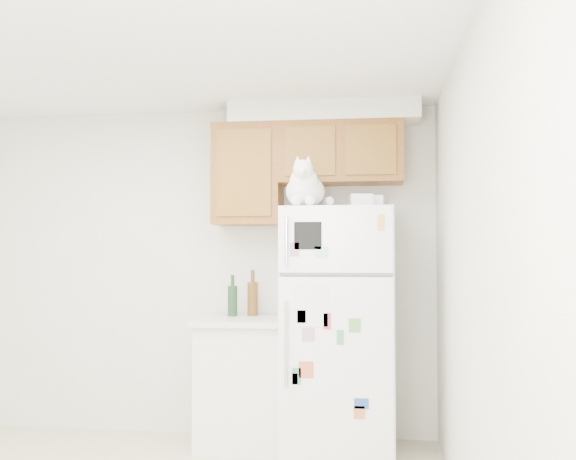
% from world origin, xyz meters
% --- Properties ---
extents(room_shell, '(3.84, 4.04, 2.52)m').
position_xyz_m(room_shell, '(0.12, 0.24, 1.67)').
color(room_shell, silver).
rests_on(room_shell, ground_plane).
extents(refrigerator, '(0.76, 0.78, 1.70)m').
position_xyz_m(refrigerator, '(1.19, 1.61, 0.85)').
color(refrigerator, white).
rests_on(refrigerator, ground_plane).
extents(base_counter, '(0.64, 0.64, 0.92)m').
position_xyz_m(base_counter, '(0.50, 1.68, 0.46)').
color(base_counter, white).
rests_on(base_counter, ground_plane).
extents(cat, '(0.33, 0.48, 0.34)m').
position_xyz_m(cat, '(0.97, 1.40, 1.83)').
color(cat, white).
rests_on(cat, refrigerator).
extents(storage_box_back, '(0.19, 0.15, 0.10)m').
position_xyz_m(storage_box_back, '(1.42, 1.73, 1.75)').
color(storage_box_back, white).
rests_on(storage_box_back, refrigerator).
extents(storage_box_front, '(0.16, 0.13, 0.09)m').
position_xyz_m(storage_box_front, '(1.35, 1.49, 1.74)').
color(storage_box_front, white).
rests_on(storage_box_front, refrigerator).
extents(bottle_green, '(0.07, 0.07, 0.31)m').
position_xyz_m(bottle_green, '(0.39, 1.81, 1.07)').
color(bottle_green, '#19381E').
rests_on(bottle_green, base_counter).
extents(bottle_amber, '(0.08, 0.08, 0.34)m').
position_xyz_m(bottle_amber, '(0.53, 1.86, 1.09)').
color(bottle_amber, '#593814').
rests_on(bottle_amber, base_counter).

